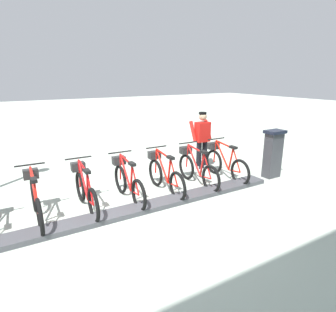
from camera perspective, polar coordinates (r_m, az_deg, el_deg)
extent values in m
plane|color=#B1BDAE|center=(5.88, -7.87, -11.27)|extent=(60.00, 60.00, 0.00)
cube|color=#47474C|center=(5.86, -7.89, -10.83)|extent=(0.44, 7.25, 0.10)
cube|color=#38383D|center=(8.14, 20.06, 0.11)|extent=(0.28, 0.44, 1.20)
cube|color=#194C8C|center=(8.15, 19.48, 2.73)|extent=(0.03, 0.30, 0.40)
cube|color=black|center=(8.00, 20.48, 4.53)|extent=(0.36, 0.52, 0.08)
torus|color=black|center=(7.36, 14.13, -3.17)|extent=(0.67, 0.08, 0.67)
torus|color=black|center=(8.11, 9.07, -1.12)|extent=(0.67, 0.08, 0.67)
cylinder|color=red|center=(7.78, 10.72, 0.22)|extent=(0.60, 0.06, 0.70)
cylinder|color=red|center=(7.54, 12.37, -0.64)|extent=(0.16, 0.05, 0.61)
cylinder|color=red|center=(7.66, 11.12, 2.28)|extent=(0.69, 0.06, 0.11)
cylinder|color=red|center=(7.51, 13.01, -2.92)|extent=(0.43, 0.04, 0.09)
cylinder|color=red|center=(7.38, 13.46, -0.84)|extent=(0.33, 0.04, 0.56)
cylinder|color=red|center=(8.00, 9.30, 0.93)|extent=(0.10, 0.04, 0.62)
cube|color=black|center=(7.41, 12.82, 1.69)|extent=(0.22, 0.10, 0.06)
cylinder|color=black|center=(7.90, 9.55, 3.39)|extent=(0.04, 0.54, 0.03)
cube|color=#2D2D2D|center=(8.03, 8.99, 2.01)|extent=(0.21, 0.28, 0.18)
torus|color=black|center=(6.77, 8.52, -4.52)|extent=(0.67, 0.08, 0.67)
torus|color=black|center=(7.57, 3.67, -2.16)|extent=(0.67, 0.08, 0.67)
cylinder|color=red|center=(7.22, 5.19, -0.77)|extent=(0.60, 0.06, 0.70)
cylinder|color=red|center=(6.96, 6.77, -1.74)|extent=(0.16, 0.05, 0.61)
cylinder|color=red|center=(7.09, 5.52, 1.43)|extent=(0.69, 0.06, 0.11)
cylinder|color=red|center=(6.93, 7.44, -4.22)|extent=(0.43, 0.04, 0.09)
cylinder|color=red|center=(6.79, 7.83, -1.98)|extent=(0.33, 0.04, 0.56)
cylinder|color=red|center=(7.46, 3.84, 0.02)|extent=(0.10, 0.04, 0.62)
cube|color=black|center=(6.83, 7.15, 0.77)|extent=(0.22, 0.10, 0.06)
cylinder|color=black|center=(7.35, 4.01, 2.65)|extent=(0.04, 0.54, 0.03)
cube|color=#2D2D2D|center=(7.49, 3.52, 1.18)|extent=(0.21, 0.28, 0.18)
torus|color=black|center=(6.26, 1.90, -6.06)|extent=(0.67, 0.08, 0.67)
torus|color=black|center=(7.12, -2.49, -3.32)|extent=(0.67, 0.08, 0.67)
cylinder|color=red|center=(6.74, -1.20, -1.90)|extent=(0.60, 0.06, 0.70)
cylinder|color=red|center=(6.47, 0.24, -3.00)|extent=(0.16, 0.05, 0.61)
cylinder|color=red|center=(6.61, -0.97, 0.44)|extent=(0.69, 0.06, 0.11)
cylinder|color=red|center=(6.44, 0.91, -5.67)|extent=(0.43, 0.04, 0.09)
cylinder|color=red|center=(6.29, 1.20, -3.30)|extent=(0.33, 0.04, 0.56)
cylinder|color=red|center=(7.00, -2.41, -1.01)|extent=(0.10, 0.04, 0.62)
cube|color=black|center=(6.32, 0.51, -0.32)|extent=(0.22, 0.10, 0.06)
cylinder|color=black|center=(6.88, -2.33, 1.78)|extent=(0.04, 0.54, 0.03)
cube|color=#2D2D2D|center=(7.03, -2.72, 0.23)|extent=(0.21, 0.28, 0.18)
torus|color=black|center=(5.85, -5.81, -7.73)|extent=(0.67, 0.08, 0.67)
torus|color=black|center=(6.76, -9.41, -4.57)|extent=(0.67, 0.08, 0.67)
cylinder|color=red|center=(6.37, -8.45, -3.16)|extent=(0.60, 0.06, 0.70)
cylinder|color=red|center=(6.08, -7.27, -4.39)|extent=(0.16, 0.05, 0.61)
cylinder|color=red|center=(6.22, -8.36, -0.70)|extent=(0.69, 0.06, 0.11)
cylinder|color=red|center=(6.04, -6.63, -7.26)|extent=(0.43, 0.04, 0.09)
cylinder|color=red|center=(5.88, -6.49, -4.77)|extent=(0.33, 0.04, 0.56)
cylinder|color=red|center=(6.64, -9.44, -2.16)|extent=(0.10, 0.04, 0.62)
cube|color=black|center=(5.92, -7.16, -1.56)|extent=(0.22, 0.10, 0.06)
cylinder|color=black|center=(6.51, -9.49, 0.76)|extent=(0.04, 0.54, 0.03)
cube|color=#2D2D2D|center=(6.67, -9.73, -0.85)|extent=(0.21, 0.28, 0.18)
torus|color=black|center=(5.57, -14.56, -9.44)|extent=(0.67, 0.08, 0.67)
torus|color=black|center=(6.52, -17.01, -5.87)|extent=(0.67, 0.08, 0.67)
cylinder|color=red|center=(6.11, -16.49, -4.48)|extent=(0.60, 0.06, 0.70)
cylinder|color=red|center=(5.80, -15.68, -5.85)|extent=(0.16, 0.05, 0.61)
cylinder|color=red|center=(5.96, -16.58, -1.95)|extent=(0.69, 0.06, 0.11)
cylinder|color=red|center=(5.77, -15.10, -8.87)|extent=(0.43, 0.04, 0.09)
cylinder|color=red|center=(5.60, -15.16, -6.31)|extent=(0.33, 0.04, 0.56)
cylinder|color=red|center=(6.39, -17.16, -3.39)|extent=(0.10, 0.04, 0.62)
cube|color=black|center=(5.64, -15.77, -2.93)|extent=(0.22, 0.10, 0.06)
cylinder|color=black|center=(6.25, -17.36, -0.37)|extent=(0.04, 0.54, 0.03)
cube|color=#2D2D2D|center=(6.42, -17.42, -2.02)|extent=(0.21, 0.28, 0.18)
torus|color=black|center=(5.43, -24.07, -11.04)|extent=(0.67, 0.08, 0.67)
torus|color=black|center=(6.40, -25.07, -7.12)|extent=(0.67, 0.08, 0.67)
cylinder|color=red|center=(5.98, -25.09, -5.80)|extent=(0.60, 0.06, 0.70)
cylinder|color=red|center=(5.67, -24.74, -7.28)|extent=(0.16, 0.05, 0.61)
cylinder|color=red|center=(5.82, -25.38, -3.24)|extent=(0.69, 0.06, 0.11)
cylinder|color=red|center=(5.64, -24.27, -10.39)|extent=(0.43, 0.04, 0.09)
cylinder|color=red|center=(5.46, -24.56, -7.81)|extent=(0.33, 0.04, 0.56)
cylinder|color=red|center=(6.26, -25.37, -4.62)|extent=(0.10, 0.04, 0.62)
cube|color=black|center=(5.50, -25.07, -4.33)|extent=(0.22, 0.10, 0.06)
cylinder|color=black|center=(6.13, -25.74, -1.56)|extent=(0.04, 0.54, 0.03)
cube|color=#2D2D2D|center=(6.30, -25.58, -3.21)|extent=(0.21, 0.28, 0.18)
cube|color=white|center=(8.54, 5.79, -2.14)|extent=(0.26, 0.12, 0.10)
cube|color=white|center=(8.57, 7.45, -2.13)|extent=(0.26, 0.12, 0.10)
cylinder|color=black|center=(8.39, 6.15, 0.24)|extent=(0.15, 0.15, 0.82)
cylinder|color=black|center=(8.50, 7.25, 0.41)|extent=(0.15, 0.15, 0.82)
cube|color=red|center=(8.29, 6.85, 4.79)|extent=(0.27, 0.41, 0.56)
cylinder|color=red|center=(8.22, 4.97, 4.95)|extent=(0.34, 0.11, 0.57)
cylinder|color=red|center=(8.52, 7.89, 5.24)|extent=(0.34, 0.11, 0.57)
sphere|color=tan|center=(8.22, 6.95, 7.73)|extent=(0.22, 0.22, 0.22)
cylinder|color=black|center=(8.23, 6.89, 8.44)|extent=(0.22, 0.22, 0.06)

